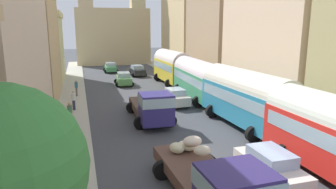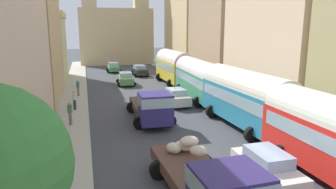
{
  "view_description": "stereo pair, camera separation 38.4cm",
  "coord_description": "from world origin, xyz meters",
  "px_view_note": "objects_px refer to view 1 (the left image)",
  "views": [
    {
      "loc": [
        -6.45,
        -3.22,
        6.9
      ],
      "look_at": [
        0.0,
        19.2,
        1.84
      ],
      "focal_mm": 33.05,
      "sensor_mm": 36.0,
      "label": 1
    },
    {
      "loc": [
        -6.08,
        -3.32,
        6.9
      ],
      "look_at": [
        0.0,
        19.2,
        1.84
      ],
      "focal_mm": 33.05,
      "sensor_mm": 36.0,
      "label": 2
    }
  ],
  "objects_px": {
    "cargo_truck_0": "(215,181)",
    "pedestrian_0": "(74,100)",
    "car_0": "(124,79)",
    "pedestrian_4": "(76,87)",
    "car_4": "(137,70)",
    "cargo_truck_1": "(152,106)",
    "pedestrian_3": "(49,182)",
    "car_1": "(111,67)",
    "pedestrian_2": "(70,113)",
    "parked_bus_1": "(246,96)",
    "car_3": "(175,97)",
    "parked_bus_3": "(172,66)",
    "car_2": "(270,168)",
    "parked_bus_2": "(198,78)"
  },
  "relations": [
    {
      "from": "cargo_truck_0",
      "to": "pedestrian_0",
      "type": "relative_size",
      "value": 4.12
    },
    {
      "from": "car_0",
      "to": "pedestrian_4",
      "type": "distance_m",
      "value": 7.84
    },
    {
      "from": "car_0",
      "to": "car_4",
      "type": "xyz_separation_m",
      "value": [
        2.94,
        6.88,
        0.0
      ]
    },
    {
      "from": "cargo_truck_1",
      "to": "pedestrian_3",
      "type": "bearing_deg",
      "value": -124.41
    },
    {
      "from": "car_1",
      "to": "pedestrian_2",
      "type": "relative_size",
      "value": 2.02
    },
    {
      "from": "parked_bus_1",
      "to": "cargo_truck_0",
      "type": "bearing_deg",
      "value": -125.48
    },
    {
      "from": "car_3",
      "to": "pedestrian_4",
      "type": "xyz_separation_m",
      "value": [
        -8.56,
        5.92,
        0.25
      ]
    },
    {
      "from": "parked_bus_1",
      "to": "car_3",
      "type": "distance_m",
      "value": 7.86
    },
    {
      "from": "parked_bus_3",
      "to": "pedestrian_3",
      "type": "relative_size",
      "value": 4.91
    },
    {
      "from": "car_3",
      "to": "parked_bus_1",
      "type": "bearing_deg",
      "value": -67.72
    },
    {
      "from": "pedestrian_0",
      "to": "pedestrian_4",
      "type": "xyz_separation_m",
      "value": [
        0.21,
        5.51,
        0.02
      ]
    },
    {
      "from": "cargo_truck_1",
      "to": "pedestrian_3",
      "type": "xyz_separation_m",
      "value": [
        -6.33,
        -9.25,
        -0.34
      ]
    },
    {
      "from": "car_4",
      "to": "pedestrian_4",
      "type": "bearing_deg",
      "value": -124.27
    },
    {
      "from": "parked_bus_3",
      "to": "pedestrian_3",
      "type": "distance_m",
      "value": 27.71
    },
    {
      "from": "pedestrian_2",
      "to": "pedestrian_4",
      "type": "height_order",
      "value": "pedestrian_2"
    },
    {
      "from": "cargo_truck_1",
      "to": "car_4",
      "type": "distance_m",
      "value": 23.17
    },
    {
      "from": "parked_bus_1",
      "to": "car_2",
      "type": "bearing_deg",
      "value": -112.11
    },
    {
      "from": "parked_bus_2",
      "to": "car_4",
      "type": "distance_m",
      "value": 16.83
    },
    {
      "from": "cargo_truck_0",
      "to": "pedestrian_0",
      "type": "height_order",
      "value": "cargo_truck_0"
    },
    {
      "from": "parked_bus_1",
      "to": "pedestrian_3",
      "type": "relative_size",
      "value": 5.52
    },
    {
      "from": "pedestrian_4",
      "to": "car_1",
      "type": "bearing_deg",
      "value": 73.51
    },
    {
      "from": "parked_bus_1",
      "to": "car_4",
      "type": "relative_size",
      "value": 2.29
    },
    {
      "from": "parked_bus_2",
      "to": "car_3",
      "type": "bearing_deg",
      "value": -147.67
    },
    {
      "from": "parked_bus_1",
      "to": "pedestrian_2",
      "type": "height_order",
      "value": "parked_bus_1"
    },
    {
      "from": "parked_bus_1",
      "to": "car_1",
      "type": "distance_m",
      "value": 31.05
    },
    {
      "from": "parked_bus_1",
      "to": "pedestrian_0",
      "type": "bearing_deg",
      "value": 147.13
    },
    {
      "from": "pedestrian_3",
      "to": "parked_bus_3",
      "type": "bearing_deg",
      "value": 63.18
    },
    {
      "from": "parked_bus_1",
      "to": "pedestrian_2",
      "type": "xyz_separation_m",
      "value": [
        -11.89,
        3.25,
        -1.17
      ]
    },
    {
      "from": "pedestrian_4",
      "to": "car_0",
      "type": "bearing_deg",
      "value": 45.12
    },
    {
      "from": "parked_bus_2",
      "to": "car_0",
      "type": "height_order",
      "value": "parked_bus_2"
    },
    {
      "from": "cargo_truck_0",
      "to": "pedestrian_2",
      "type": "xyz_separation_m",
      "value": [
        -5.52,
        12.2,
        -0.18
      ]
    },
    {
      "from": "parked_bus_3",
      "to": "car_0",
      "type": "relative_size",
      "value": 2.0
    },
    {
      "from": "cargo_truck_0",
      "to": "car_1",
      "type": "distance_m",
      "value": 39.3
    },
    {
      "from": "parked_bus_1",
      "to": "parked_bus_2",
      "type": "bearing_deg",
      "value": 90.0
    },
    {
      "from": "car_0",
      "to": "car_4",
      "type": "bearing_deg",
      "value": 66.87
    },
    {
      "from": "parked_bus_2",
      "to": "pedestrian_0",
      "type": "xyz_separation_m",
      "value": [
        -11.69,
        -1.44,
        -1.12
      ]
    },
    {
      "from": "parked_bus_3",
      "to": "pedestrian_3",
      "type": "xyz_separation_m",
      "value": [
        -12.49,
        -24.7,
        -1.32
      ]
    },
    {
      "from": "cargo_truck_1",
      "to": "pedestrian_0",
      "type": "relative_size",
      "value": 4.16
    },
    {
      "from": "car_0",
      "to": "pedestrian_3",
      "type": "xyz_separation_m",
      "value": [
        -6.54,
        -25.32,
        0.17
      ]
    },
    {
      "from": "pedestrian_2",
      "to": "pedestrian_0",
      "type": "bearing_deg",
      "value": 87.35
    },
    {
      "from": "cargo_truck_1",
      "to": "pedestrian_3",
      "type": "relative_size",
      "value": 4.42
    },
    {
      "from": "cargo_truck_1",
      "to": "pedestrian_2",
      "type": "xyz_separation_m",
      "value": [
        -5.74,
        0.71,
        -0.23
      ]
    },
    {
      "from": "parked_bus_1",
      "to": "cargo_truck_1",
      "type": "relative_size",
      "value": 1.25
    },
    {
      "from": "parked_bus_2",
      "to": "cargo_truck_1",
      "type": "height_order",
      "value": "parked_bus_2"
    },
    {
      "from": "cargo_truck_0",
      "to": "pedestrian_2",
      "type": "distance_m",
      "value": 13.39
    },
    {
      "from": "cargo_truck_0",
      "to": "car_3",
      "type": "height_order",
      "value": "cargo_truck_0"
    },
    {
      "from": "cargo_truck_1",
      "to": "pedestrian_0",
      "type": "distance_m",
      "value": 7.47
    },
    {
      "from": "car_2",
      "to": "cargo_truck_1",
      "type": "bearing_deg",
      "value": 106.3
    },
    {
      "from": "car_4",
      "to": "car_2",
      "type": "bearing_deg",
      "value": -90.23
    },
    {
      "from": "parked_bus_1",
      "to": "car_4",
      "type": "bearing_deg",
      "value": 96.74
    }
  ]
}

